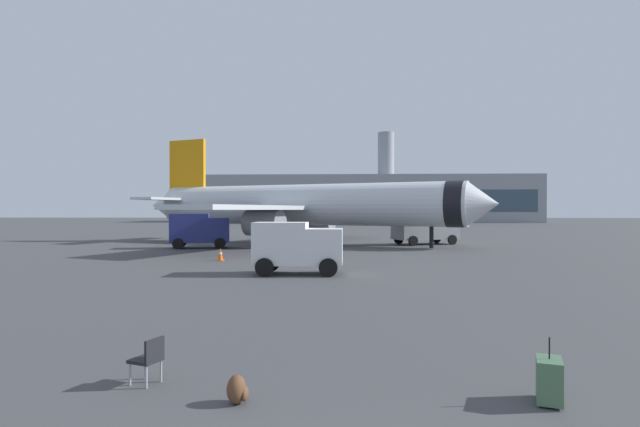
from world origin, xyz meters
The scene contains 10 objects.
airplane_at_gate centered at (-4.23, 43.66, 3.66)m, with size 34.40×31.53×10.50m.
service_truck centered at (-12.35, 38.24, 1.61)m, with size 5.14×3.33×2.90m.
fuel_truck centered at (7.28, 43.71, 1.77)m, with size 6.45×4.68×3.20m.
cargo_van centered at (-2.53, 21.31, 1.45)m, with size 4.42×2.36×2.60m.
safety_cone_near centered at (-3.39, 27.61, 0.30)m, with size 0.44×0.44×0.61m.
safety_cone_mid centered at (-7.98, 27.73, 0.40)m, with size 0.44×0.44×0.81m.
rolling_suitcase centered at (3.26, 4.50, 0.39)m, with size 0.58×0.73×1.10m.
traveller_backpack centered at (-1.92, 4.23, 0.23)m, with size 0.36×0.40×0.48m.
gate_chair centered at (-3.75, 5.09, 0.50)m, with size 0.62×0.62×0.86m.
terminal_building centered at (5.91, 135.40, 6.23)m, with size 87.95×21.42×24.21m.
Camera 1 is at (-0.14, -4.16, 3.22)m, focal length 28.73 mm.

